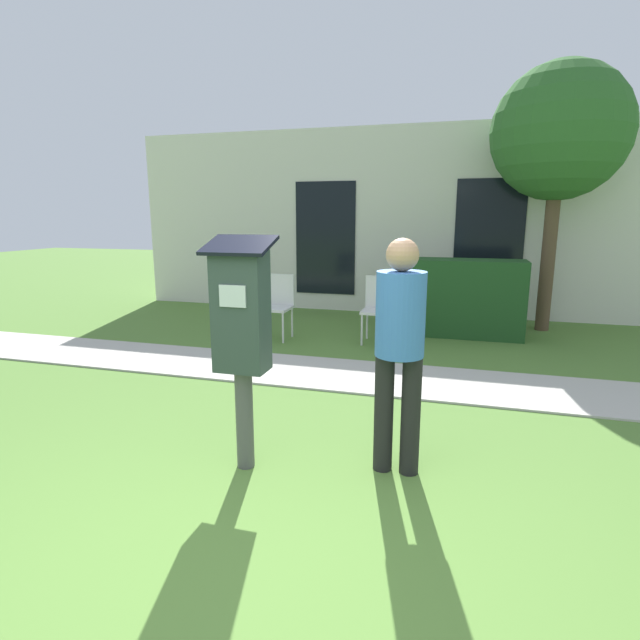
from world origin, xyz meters
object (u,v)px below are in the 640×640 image
(parking_meter, at_px, (241,324))
(outdoor_chair_left, at_px, (277,301))
(person_standing, at_px, (400,339))
(outdoor_chair_middle, at_px, (380,304))

(parking_meter, relative_size, outdoor_chair_left, 1.77)
(person_standing, relative_size, outdoor_chair_middle, 1.76)
(parking_meter, bearing_deg, outdoor_chair_middle, 85.14)
(parking_meter, height_order, person_standing, parking_meter)
(person_standing, xyz_separation_m, outdoor_chair_middle, (-0.69, 3.51, -0.40))
(parking_meter, height_order, outdoor_chair_middle, parking_meter)
(parking_meter, distance_m, outdoor_chair_middle, 3.79)
(outdoor_chair_middle, bearing_deg, parking_meter, -114.70)
(outdoor_chair_left, bearing_deg, parking_meter, -55.10)
(parking_meter, distance_m, outdoor_chair_left, 3.77)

